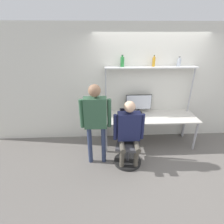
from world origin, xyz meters
name	(u,v)px	position (x,y,z in m)	size (l,w,h in m)	color
ground_plane	(151,152)	(0.00, 0.00, 0.00)	(12.00, 12.00, 0.00)	slate
wall_back	(148,85)	(0.00, 0.78, 1.35)	(8.00, 0.06, 2.70)	silver
desk	(149,119)	(0.00, 0.38, 0.67)	(2.13, 0.73, 0.73)	beige
shelf_unit	(150,79)	(0.00, 0.62, 1.54)	(2.03, 0.22, 1.81)	white
monitor	(139,103)	(-0.22, 0.61, 0.97)	(0.61, 0.20, 0.45)	black
laptop	(127,116)	(-0.53, 0.27, 0.79)	(0.34, 0.24, 0.24)	#333338
cell_phone	(138,119)	(-0.28, 0.27, 0.73)	(0.07, 0.15, 0.01)	black
office_chair	(128,150)	(-0.56, -0.26, 0.29)	(0.56, 0.56, 0.93)	black
person_seated	(129,129)	(-0.57, -0.31, 0.81)	(0.60, 0.47, 1.36)	#4C473D
person_standing	(96,116)	(-1.20, -0.24, 1.07)	(0.59, 0.23, 1.67)	#2D3856
bottle_green	(122,62)	(-0.63, 0.62, 1.92)	(0.08, 0.08, 0.25)	#2D8C3F
bottle_clear	(179,62)	(0.60, 0.62, 1.90)	(0.08, 0.08, 0.20)	silver
bottle_amber	(154,62)	(0.05, 0.62, 1.91)	(0.06, 0.06, 0.23)	gold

